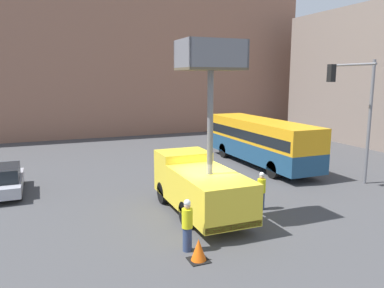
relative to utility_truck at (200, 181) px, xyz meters
The scene contains 9 objects.
ground_plane 1.59m from the utility_truck, 50.13° to the right, with size 120.00×120.00×0.00m, color #424244.
building_backdrop_far 29.42m from the utility_truck, 89.43° to the left, with size 44.00×10.00×18.47m.
utility_truck is the anchor object (origin of this frame).
city_bus 10.41m from the utility_truck, 43.01° to the left, with size 2.62×10.45×3.13m.
traffic_light_pole 10.25m from the utility_truck, ahead, with size 3.15×2.90×6.95m.
road_worker_near_truck 3.65m from the utility_truck, 120.15° to the right, with size 0.38×0.38×1.88m.
road_worker_directing 2.96m from the utility_truck, ahead, with size 0.38×0.38×1.76m.
traffic_cone_near_truck 4.45m from the utility_truck, 113.75° to the right, with size 0.66×0.66×0.76m.
parked_car_curbside 10.51m from the utility_truck, 142.10° to the left, with size 1.83×4.40×1.50m.
Camera 1 is at (-6.55, -14.16, 5.97)m, focal length 35.00 mm.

